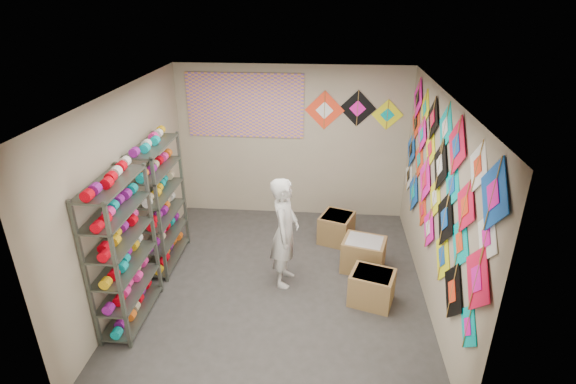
# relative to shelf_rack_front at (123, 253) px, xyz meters

# --- Properties ---
(ground) EXTENTS (4.50, 4.50, 0.00)m
(ground) POSITION_rel_shelf_rack_front_xyz_m (1.78, 0.85, -0.95)
(ground) COLOR #33302C
(room_walls) EXTENTS (4.50, 4.50, 4.50)m
(room_walls) POSITION_rel_shelf_rack_front_xyz_m (1.78, 0.85, 0.69)
(room_walls) COLOR tan
(room_walls) RESTS_ON ground
(shelf_rack_front) EXTENTS (0.40, 1.10, 1.90)m
(shelf_rack_front) POSITION_rel_shelf_rack_front_xyz_m (0.00, 0.00, 0.00)
(shelf_rack_front) COLOR #4C5147
(shelf_rack_front) RESTS_ON ground
(shelf_rack_back) EXTENTS (0.40, 1.10, 1.90)m
(shelf_rack_back) POSITION_rel_shelf_rack_front_xyz_m (0.00, 1.30, 0.00)
(shelf_rack_back) COLOR #4C5147
(shelf_rack_back) RESTS_ON ground
(string_spools) EXTENTS (0.12, 2.36, 0.12)m
(string_spools) POSITION_rel_shelf_rack_front_xyz_m (-0.00, 0.65, 0.10)
(string_spools) COLOR #FF288F
(string_spools) RESTS_ON ground
(kite_wall_display) EXTENTS (0.05, 4.24, 2.07)m
(kite_wall_display) POSITION_rel_shelf_rack_front_xyz_m (3.76, 0.83, 0.69)
(kite_wall_display) COLOR #00B0AE
(kite_wall_display) RESTS_ON room_walls
(back_wall_kites) EXTENTS (1.65, 0.02, 0.69)m
(back_wall_kites) POSITION_rel_shelf_rack_front_xyz_m (2.78, 3.09, 1.00)
(back_wall_kites) COLOR #FF3B18
(back_wall_kites) RESTS_ON room_walls
(poster) EXTENTS (2.00, 0.01, 1.10)m
(poster) POSITION_rel_shelf_rack_front_xyz_m (0.98, 3.08, 1.05)
(poster) COLOR #784FAC
(poster) RESTS_ON room_walls
(shopkeeper) EXTENTS (0.65, 0.49, 1.59)m
(shopkeeper) POSITION_rel_shelf_rack_front_xyz_m (1.85, 0.93, -0.15)
(shopkeeper) COLOR beige
(shopkeeper) RESTS_ON ground
(carton_a) EXTENTS (0.66, 0.60, 0.46)m
(carton_a) POSITION_rel_shelf_rack_front_xyz_m (3.04, 0.56, -0.72)
(carton_a) COLOR olive
(carton_a) RESTS_ON ground
(carton_b) EXTENTS (0.70, 0.62, 0.49)m
(carton_b) POSITION_rel_shelf_rack_front_xyz_m (2.98, 1.33, -0.71)
(carton_b) COLOR olive
(carton_b) RESTS_ON ground
(carton_c) EXTENTS (0.64, 0.67, 0.47)m
(carton_c) POSITION_rel_shelf_rack_front_xyz_m (2.60, 2.13, -0.72)
(carton_c) COLOR olive
(carton_c) RESTS_ON ground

